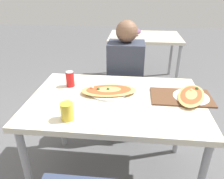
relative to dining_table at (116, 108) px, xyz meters
The scene contains 10 objects.
ground_plane 0.70m from the dining_table, ahead, with size 14.00×14.00×0.00m, color #59595B.
dining_table is the anchor object (origin of this frame).
chair_far_seated 0.77m from the dining_table, 86.90° to the left, with size 0.40×0.40×0.93m.
person_seated 0.64m from the dining_table, 86.33° to the left, with size 0.35×0.29×1.23m.
pizza_main 0.14m from the dining_table, 127.45° to the left, with size 0.44×0.27×0.05m.
soda_can 0.44m from the dining_table, 155.76° to the left, with size 0.07×0.07×0.12m.
drink_glass 0.42m from the dining_table, 133.05° to the right, with size 0.08×0.08×0.11m.
serving_tray 0.48m from the dining_table, ahead, with size 0.43×0.27×0.01m.
pizza_second 0.55m from the dining_table, ahead, with size 0.30×0.41×0.05m.
background_table 2.09m from the dining_table, 83.60° to the left, with size 1.10×0.80×0.89m.
Camera 1 is at (0.12, -1.38, 1.54)m, focal length 35.00 mm.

